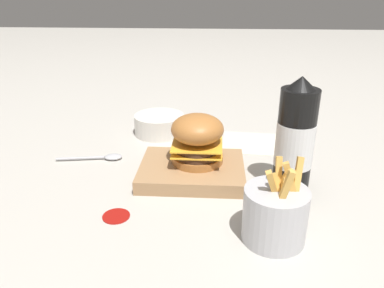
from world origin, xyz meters
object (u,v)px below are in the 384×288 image
(serving_board, at_px, (192,170))
(ketchup_bottle, at_px, (295,140))
(burger, at_px, (195,138))
(side_bowl, at_px, (159,124))
(spoon, at_px, (105,157))
(fries_basket, at_px, (275,214))

(serving_board, bearing_deg, ketchup_bottle, -12.25)
(serving_board, bearing_deg, burger, 68.31)
(serving_board, relative_size, side_bowl, 1.63)
(ketchup_bottle, xyz_separation_m, side_bowl, (-0.32, 0.30, -0.08))
(ketchup_bottle, bearing_deg, burger, 163.10)
(side_bowl, xyz_separation_m, spoon, (-0.11, -0.18, -0.02))
(serving_board, height_order, burger, burger)
(fries_basket, bearing_deg, ketchup_bottle, 71.32)
(burger, xyz_separation_m, side_bowl, (-0.12, 0.24, -0.06))
(burger, relative_size, spoon, 0.72)
(burger, bearing_deg, spoon, 165.88)
(ketchup_bottle, xyz_separation_m, spoon, (-0.43, 0.12, -0.11))
(ketchup_bottle, distance_m, side_bowl, 0.45)
(ketchup_bottle, distance_m, fries_basket, 0.19)
(burger, height_order, ketchup_bottle, ketchup_bottle)
(serving_board, xyz_separation_m, side_bowl, (-0.11, 0.26, 0.02))
(side_bowl, bearing_deg, spoon, -121.54)
(spoon, bearing_deg, fries_basket, -46.50)
(ketchup_bottle, distance_m, spoon, 0.46)
(burger, bearing_deg, ketchup_bottle, -16.90)
(burger, bearing_deg, fries_basket, -57.59)
(burger, distance_m, ketchup_bottle, 0.22)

